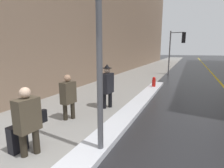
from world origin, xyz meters
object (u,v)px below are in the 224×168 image
object	(u,v)px
pedestrian_nearside	(68,95)
rolling_suitcase	(18,139)
lamp_post	(99,18)
pedestrian_trailing	(28,119)
fire_hydrant	(154,83)
pedestrian_in_fedora	(107,85)
traffic_light_near	(178,43)

from	to	relation	value
pedestrian_nearside	rolling_suitcase	bearing A→B (deg)	9.31
lamp_post	pedestrian_nearside	distance (m)	2.96
pedestrian_trailing	pedestrian_nearside	size ratio (longest dim) A/B	1.02
pedestrian_trailing	fire_hydrant	bearing A→B (deg)	177.43
pedestrian_trailing	rolling_suitcase	distance (m)	0.63
pedestrian_nearside	pedestrian_in_fedora	bearing A→B (deg)	163.76
traffic_light_near	pedestrian_in_fedora	bearing A→B (deg)	-97.08
traffic_light_near	fire_hydrant	xyz separation A→B (m)	(-0.72, -6.76, -2.43)
traffic_light_near	pedestrian_trailing	distance (m)	14.54
pedestrian_in_fedora	fire_hydrant	bearing A→B (deg)	172.56
rolling_suitcase	pedestrian_in_fedora	bearing A→B (deg)	177.57
pedestrian_trailing	pedestrian_in_fedora	world-z (taller)	pedestrian_in_fedora
lamp_post	pedestrian_nearside	bearing A→B (deg)	144.73
fire_hydrant	pedestrian_trailing	bearing A→B (deg)	-98.70
lamp_post	pedestrian_nearside	world-z (taller)	lamp_post
pedestrian_in_fedora	fire_hydrant	size ratio (longest dim) A/B	2.40
lamp_post	pedestrian_in_fedora	distance (m)	3.56
pedestrian_trailing	rolling_suitcase	size ratio (longest dim) A/B	1.56
traffic_light_near	pedestrian_nearside	bearing A→B (deg)	-98.82
rolling_suitcase	fire_hydrant	bearing A→B (deg)	174.82
rolling_suitcase	fire_hydrant	distance (m)	7.70
pedestrian_trailing	rolling_suitcase	xyz separation A→B (m)	(-0.36, -0.02, -0.52)
fire_hydrant	pedestrian_in_fedora	bearing A→B (deg)	-103.58
traffic_light_near	fire_hydrant	world-z (taller)	traffic_light_near
pedestrian_trailing	pedestrian_in_fedora	xyz separation A→B (m)	(0.16, 3.42, 0.10)
fire_hydrant	rolling_suitcase	bearing A→B (deg)	-101.31
pedestrian_in_fedora	fire_hydrant	xyz separation A→B (m)	(0.99, 4.10, -0.57)
pedestrian_trailing	pedestrian_nearside	xyz separation A→B (m)	(-0.47, 1.90, -0.01)
pedestrian_trailing	lamp_post	bearing A→B (deg)	121.23
pedestrian_nearside	traffic_light_near	bearing A→B (deg)	175.45
lamp_post	traffic_light_near	size ratio (longest dim) A/B	1.20
pedestrian_trailing	pedestrian_nearside	distance (m)	1.96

